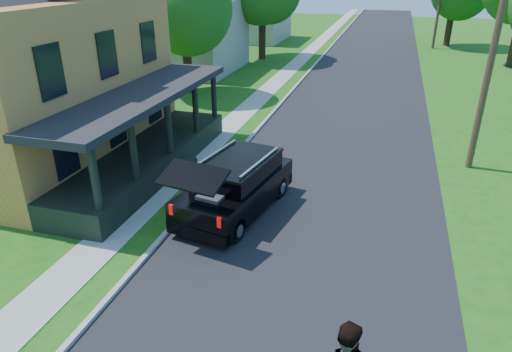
% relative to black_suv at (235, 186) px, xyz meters
% --- Properties ---
extents(ground, '(140.00, 140.00, 0.00)m').
position_rel_black_suv_xyz_m(ground, '(2.53, -3.92, -0.91)').
color(ground, '#185410').
rests_on(ground, ground).
extents(street, '(8.00, 120.00, 0.02)m').
position_rel_black_suv_xyz_m(street, '(2.53, 16.08, -0.91)').
color(street, black).
rests_on(street, ground).
extents(curb, '(0.15, 120.00, 0.12)m').
position_rel_black_suv_xyz_m(curb, '(-1.52, 16.08, -0.91)').
color(curb, '#9A9B96').
rests_on(curb, ground).
extents(sidewalk, '(1.30, 120.00, 0.03)m').
position_rel_black_suv_xyz_m(sidewalk, '(-3.07, 16.08, -0.91)').
color(sidewalk, '#9FA097').
rests_on(sidewalk, ground).
extents(front_walk, '(6.50, 1.20, 0.03)m').
position_rel_black_suv_xyz_m(front_walk, '(-6.97, 2.08, -0.91)').
color(front_walk, '#9FA097').
rests_on(front_walk, ground).
extents(neighbor_house_mid, '(12.78, 12.78, 8.30)m').
position_rel_black_suv_xyz_m(neighbor_house_mid, '(-10.97, 20.08, 3.28)').
color(neighbor_house_mid, '#ADA599').
rests_on(neighbor_house_mid, ground).
extents(black_suv, '(2.77, 5.38, 2.39)m').
position_rel_black_suv_xyz_m(black_suv, '(0.00, 0.00, 0.00)').
color(black_suv, black).
rests_on(black_suv, ground).
extents(utility_pole_near, '(1.52, 0.31, 9.72)m').
position_rel_black_suv_xyz_m(utility_pole_near, '(7.73, 6.00, 4.08)').
color(utility_pole_near, '#462C20').
rests_on(utility_pole_near, ground).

